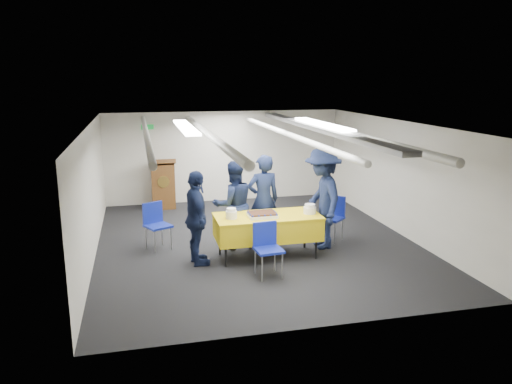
# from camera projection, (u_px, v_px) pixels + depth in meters

# --- Properties ---
(ground) EXTENTS (7.00, 7.00, 0.00)m
(ground) POSITION_uv_depth(u_px,v_px,m) (256.00, 242.00, 9.75)
(ground) COLOR black
(ground) RESTS_ON ground
(room_shell) EXTENTS (6.00, 7.00, 2.30)m
(room_shell) POSITION_uv_depth(u_px,v_px,m) (256.00, 147.00, 9.75)
(room_shell) COLOR beige
(room_shell) RESTS_ON ground
(serving_table) EXTENTS (1.86, 0.86, 0.77)m
(serving_table) POSITION_uv_depth(u_px,v_px,m) (267.00, 227.00, 8.83)
(serving_table) COLOR black
(serving_table) RESTS_ON ground
(sheet_cake) EXTENTS (0.50, 0.39, 0.09)m
(sheet_cake) POSITION_uv_depth(u_px,v_px,m) (262.00, 215.00, 8.67)
(sheet_cake) COLOR white
(sheet_cake) RESTS_ON serving_table
(plate_stack_left) EXTENTS (0.20, 0.20, 0.18)m
(plate_stack_left) POSITION_uv_depth(u_px,v_px,m) (231.00, 214.00, 8.56)
(plate_stack_left) COLOR white
(plate_stack_left) RESTS_ON serving_table
(plate_stack_right) EXTENTS (0.23, 0.23, 0.17)m
(plate_stack_right) POSITION_uv_depth(u_px,v_px,m) (310.00, 209.00, 8.89)
(plate_stack_right) COLOR white
(plate_stack_right) RESTS_ON serving_table
(podium) EXTENTS (0.62, 0.53, 1.25)m
(podium) POSITION_uv_depth(u_px,v_px,m) (163.00, 183.00, 12.14)
(podium) COLOR brown
(podium) RESTS_ON ground
(chair_near) EXTENTS (0.46, 0.46, 0.87)m
(chair_near) POSITION_uv_depth(u_px,v_px,m) (267.00, 243.00, 8.03)
(chair_near) COLOR gray
(chair_near) RESTS_ON ground
(chair_right) EXTENTS (0.59, 0.59, 0.87)m
(chair_right) POSITION_uv_depth(u_px,v_px,m) (333.00, 213.00, 9.80)
(chair_right) COLOR gray
(chair_right) RESTS_ON ground
(chair_left) EXTENTS (0.56, 0.56, 0.87)m
(chair_left) POSITION_uv_depth(u_px,v_px,m) (156.00, 221.00, 9.29)
(chair_left) COLOR gray
(chair_left) RESTS_ON ground
(sailor_a) EXTENTS (0.67, 0.47, 1.73)m
(sailor_a) POSITION_uv_depth(u_px,v_px,m) (263.00, 200.00, 9.49)
(sailor_a) COLOR black
(sailor_a) RESTS_ON ground
(sailor_b) EXTENTS (0.87, 0.71, 1.65)m
(sailor_b) POSITION_uv_depth(u_px,v_px,m) (234.00, 205.00, 9.29)
(sailor_b) COLOR black
(sailor_b) RESTS_ON ground
(sailor_c) EXTENTS (0.49, 0.99, 1.63)m
(sailor_c) POSITION_uv_depth(u_px,v_px,m) (197.00, 218.00, 8.43)
(sailor_c) COLOR black
(sailor_c) RESTS_ON ground
(sailor_d) EXTENTS (0.76, 1.26, 1.90)m
(sailor_d) POSITION_uv_depth(u_px,v_px,m) (322.00, 198.00, 9.26)
(sailor_d) COLOR black
(sailor_d) RESTS_ON ground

